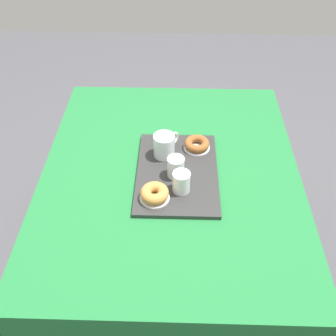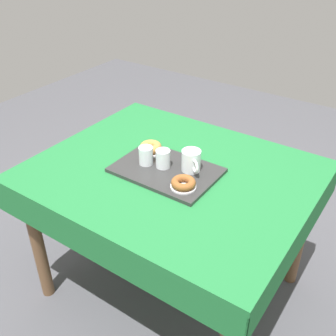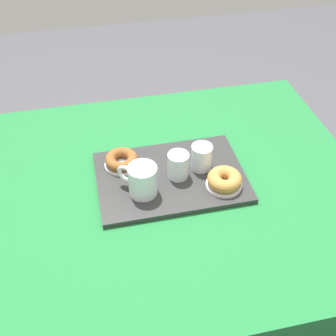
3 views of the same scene
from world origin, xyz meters
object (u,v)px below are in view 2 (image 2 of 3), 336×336
at_px(tea_mug_left, 191,161).
at_px(sugar_donut_left, 183,183).
at_px(dining_table, 172,190).
at_px(donut_plate_right, 151,151).
at_px(water_glass_near, 146,156).
at_px(water_glass_far, 163,160).
at_px(donut_plate_left, 183,187).
at_px(serving_tray, 166,170).
at_px(sugar_donut_right, 151,147).

bearing_deg(tea_mug_left, sugar_donut_left, -71.59).
distance_m(dining_table, donut_plate_right, 0.22).
bearing_deg(water_glass_near, sugar_donut_left, -14.67).
bearing_deg(dining_table, water_glass_near, -160.14).
xyz_separation_m(water_glass_far, donut_plate_left, (0.16, -0.09, -0.03)).
relative_size(tea_mug_left, water_glass_far, 1.35).
xyz_separation_m(serving_tray, sugar_donut_right, (-0.15, 0.08, 0.04)).
bearing_deg(tea_mug_left, donut_plate_right, 173.63).
relative_size(donut_plate_left, donut_plate_right, 1.00).
height_order(dining_table, sugar_donut_right, sugar_donut_right).
bearing_deg(water_glass_near, dining_table, 19.86).
xyz_separation_m(water_glass_near, water_glass_far, (0.08, 0.02, -0.00)).
xyz_separation_m(water_glass_far, sugar_donut_left, (0.16, -0.09, -0.01)).
distance_m(serving_tray, sugar_donut_left, 0.17).
bearing_deg(serving_tray, water_glass_far, 164.67).
bearing_deg(donut_plate_left, sugar_donut_right, 151.00).
distance_m(water_glass_near, sugar_donut_left, 0.25).
xyz_separation_m(dining_table, tea_mug_left, (0.08, 0.03, 0.17)).
relative_size(dining_table, sugar_donut_right, 11.88).
height_order(water_glass_near, donut_plate_right, water_glass_near).
height_order(water_glass_near, sugar_donut_left, water_glass_near).
bearing_deg(sugar_donut_left, tea_mug_left, 108.41).
height_order(donut_plate_left, sugar_donut_left, sugar_donut_left).
distance_m(dining_table, sugar_donut_right, 0.23).
distance_m(serving_tray, tea_mug_left, 0.12).
distance_m(water_glass_near, donut_plate_right, 0.11).
xyz_separation_m(water_glass_near, sugar_donut_right, (-0.05, 0.10, -0.01)).
bearing_deg(sugar_donut_right, donut_plate_left, -29.00).
distance_m(dining_table, water_glass_near, 0.21).
xyz_separation_m(dining_table, donut_plate_left, (0.13, -0.11, 0.13)).
height_order(water_glass_far, donut_plate_right, water_glass_far).
bearing_deg(donut_plate_left, water_glass_far, 152.43).
xyz_separation_m(donut_plate_left, sugar_donut_right, (-0.29, 0.16, 0.02)).
xyz_separation_m(serving_tray, donut_plate_right, (-0.15, 0.08, 0.01)).
height_order(serving_tray, donut_plate_right, donut_plate_right).
distance_m(serving_tray, donut_plate_right, 0.17).
relative_size(water_glass_far, donut_plate_left, 0.76).
relative_size(sugar_donut_left, donut_plate_right, 0.95).
bearing_deg(water_glass_near, sugar_donut_right, 115.09).
height_order(tea_mug_left, donut_plate_right, tea_mug_left).
bearing_deg(sugar_donut_right, donut_plate_right, 0.00).
bearing_deg(serving_tray, sugar_donut_right, 151.27).
bearing_deg(water_glass_far, tea_mug_left, 21.59).
distance_m(dining_table, sugar_donut_left, 0.22).
relative_size(dining_table, sugar_donut_left, 11.88).
distance_m(sugar_donut_left, sugar_donut_right, 0.33).
height_order(water_glass_far, sugar_donut_left, water_glass_far).
relative_size(sugar_donut_left, sugar_donut_right, 1.00).
height_order(tea_mug_left, water_glass_far, tea_mug_left).
bearing_deg(donut_plate_right, sugar_donut_right, 0.00).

